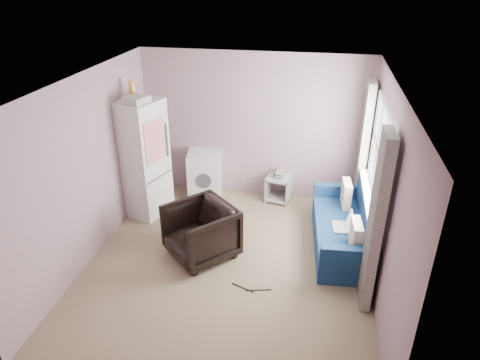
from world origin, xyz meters
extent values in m
cube|color=#867258|center=(0.00, 0.00, -0.01)|extent=(3.80, 4.20, 0.02)
cube|color=silver|center=(0.00, 0.00, 2.51)|extent=(3.80, 4.20, 0.02)
cube|color=gray|center=(0.00, 2.11, 1.25)|extent=(3.80, 0.02, 2.50)
cube|color=gray|center=(0.00, -2.11, 1.25)|extent=(3.80, 0.02, 2.50)
cube|color=gray|center=(-1.91, 0.00, 1.25)|extent=(0.02, 4.20, 2.50)
cube|color=gray|center=(1.91, 0.00, 1.25)|extent=(0.02, 4.20, 2.50)
cube|color=white|center=(1.89, 0.70, 1.50)|extent=(0.01, 1.60, 1.20)
imported|color=black|center=(-0.41, 0.12, 0.43)|extent=(1.14, 1.14, 0.86)
cube|color=silver|center=(-1.64, 1.15, 0.95)|extent=(0.82, 0.82, 1.90)
cube|color=#413F45|center=(-1.32, 1.05, 0.71)|extent=(0.20, 0.58, 0.02)
cube|color=#413F45|center=(-1.24, 1.27, 1.25)|extent=(0.03, 0.04, 0.54)
cube|color=silver|center=(-1.33, 1.01, 1.32)|extent=(0.15, 0.44, 0.65)
cylinder|color=orange|center=(-1.70, 1.23, 2.03)|extent=(0.11, 0.11, 0.26)
cube|color=#ABADA3|center=(-1.55, 1.00, 1.95)|extent=(0.37, 0.40, 0.10)
cube|color=silver|center=(-0.82, 1.89, 0.41)|extent=(0.67, 0.67, 0.81)
cube|color=#413F45|center=(-0.82, 1.87, 0.78)|extent=(0.62, 0.60, 0.05)
cylinder|color=#413F45|center=(-0.77, 1.60, 0.41)|extent=(0.27, 0.07, 0.27)
cube|color=gray|center=(0.49, 1.92, 0.43)|extent=(0.47, 0.47, 0.04)
cube|color=gray|center=(0.49, 1.92, 0.05)|extent=(0.47, 0.47, 0.04)
cube|color=gray|center=(0.30, 1.95, 0.23)|extent=(0.10, 0.41, 0.46)
cube|color=gray|center=(0.67, 1.89, 0.23)|extent=(0.10, 0.41, 0.46)
cube|color=navy|center=(0.49, 1.92, 0.47)|extent=(0.17, 0.22, 0.03)
cube|color=gray|center=(0.50, 1.92, 0.49)|extent=(0.15, 0.21, 0.03)
cube|color=navy|center=(0.48, 1.92, 0.52)|extent=(0.18, 0.23, 0.03)
cube|color=gray|center=(0.49, 1.91, 0.55)|extent=(0.15, 0.21, 0.03)
cube|color=navy|center=(1.56, 0.69, 0.19)|extent=(0.95, 1.81, 0.39)
cube|color=navy|center=(1.89, 0.71, 0.60)|extent=(0.30, 1.76, 0.43)
cube|color=navy|center=(1.62, -0.15, 0.49)|extent=(0.83, 0.20, 0.19)
cube|color=navy|center=(1.50, 1.53, 0.49)|extent=(0.83, 0.20, 0.19)
cube|color=beige|center=(1.65, 0.13, 0.58)|extent=(0.15, 0.40, 0.39)
cube|color=beige|center=(1.57, 1.26, 0.58)|extent=(0.15, 0.40, 0.39)
cube|color=gray|center=(1.49, 0.59, 0.40)|extent=(0.25, 0.34, 0.02)
cube|color=silver|center=(1.61, 0.60, 0.51)|extent=(0.08, 0.32, 0.21)
cube|color=white|center=(1.82, 0.70, 0.87)|extent=(0.14, 1.70, 0.04)
cube|color=white|center=(1.87, 0.70, 0.90)|extent=(0.02, 1.68, 0.05)
cube|color=white|center=(1.87, 0.70, 1.50)|extent=(0.02, 1.68, 0.05)
cube|color=white|center=(1.87, 0.70, 2.10)|extent=(0.02, 1.68, 0.05)
cube|color=white|center=(1.87, -0.10, 1.50)|extent=(0.02, 0.05, 1.20)
cube|color=white|center=(1.87, 0.43, 1.50)|extent=(0.02, 0.05, 1.20)
cube|color=white|center=(1.87, 0.97, 1.50)|extent=(0.02, 0.05, 1.20)
cube|color=white|center=(1.87, 1.50, 1.50)|extent=(0.02, 0.05, 1.20)
cube|color=beige|center=(1.78, -0.38, 1.10)|extent=(0.12, 0.46, 2.18)
cube|color=beige|center=(1.78, 1.78, 1.10)|extent=(0.12, 0.46, 2.18)
cylinder|color=black|center=(0.49, -0.47, 0.01)|extent=(0.33, 0.09, 0.01)
cylinder|color=black|center=(0.29, -0.46, 0.01)|extent=(0.32, 0.13, 0.01)
camera|label=1|loc=(1.04, -4.64, 3.69)|focal=32.00mm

